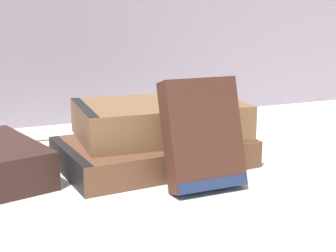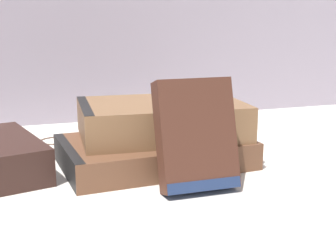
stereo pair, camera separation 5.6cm
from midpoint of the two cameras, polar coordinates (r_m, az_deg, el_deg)
ground_plane at (r=0.58m, az=-6.40°, el=-6.14°), size 3.00×3.00×0.00m
book_flat_bottom at (r=0.61m, az=-4.83°, el=-3.27°), size 0.25×0.17×0.04m
book_flat_top at (r=0.62m, az=-4.10°, el=0.78°), size 0.22×0.16×0.05m
book_leaning_front at (r=0.52m, az=1.22°, el=-1.58°), size 0.09×0.06×0.13m
pocket_watch at (r=0.63m, az=0.99°, el=3.35°), size 0.05×0.05×0.01m
reading_glasses at (r=0.74m, az=-14.75°, el=-2.01°), size 0.12×0.08×0.00m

